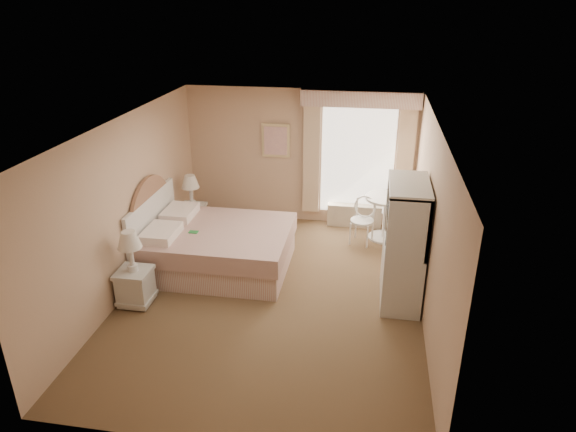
% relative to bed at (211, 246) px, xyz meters
% --- Properties ---
extents(room, '(4.21, 5.51, 2.51)m').
position_rel_bed_xyz_m(room, '(1.11, -0.66, 0.87)').
color(room, brown).
rests_on(room, ground).
extents(window, '(2.05, 0.22, 2.51)m').
position_rel_bed_xyz_m(window, '(2.16, 2.00, 0.97)').
color(window, white).
rests_on(window, room).
extents(framed_art, '(0.52, 0.04, 0.62)m').
position_rel_bed_xyz_m(framed_art, '(0.66, 2.05, 1.17)').
color(framed_art, '#D3B882').
rests_on(framed_art, room).
extents(bed, '(2.25, 1.77, 1.57)m').
position_rel_bed_xyz_m(bed, '(0.00, 0.00, 0.00)').
color(bed, tan).
rests_on(bed, room).
extents(nightstand_near, '(0.45, 0.45, 1.10)m').
position_rel_bed_xyz_m(nightstand_near, '(-0.73, -1.19, 0.04)').
color(nightstand_near, silver).
rests_on(nightstand_near, room).
extents(nightstand_far, '(0.44, 0.44, 1.07)m').
position_rel_bed_xyz_m(nightstand_far, '(-0.73, 1.23, 0.03)').
color(nightstand_far, silver).
rests_on(nightstand_far, room).
extents(round_table, '(0.75, 0.75, 0.79)m').
position_rel_bed_xyz_m(round_table, '(2.72, 1.52, 0.15)').
color(round_table, white).
rests_on(round_table, room).
extents(cafe_chair, '(0.49, 0.49, 0.83)m').
position_rel_bed_xyz_m(cafe_chair, '(2.33, 1.32, 0.10)').
color(cafe_chair, white).
rests_on(cafe_chair, room).
extents(armoire, '(0.53, 1.06, 1.76)m').
position_rel_bed_xyz_m(armoire, '(2.93, -0.45, 0.35)').
color(armoire, silver).
rests_on(armoire, room).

